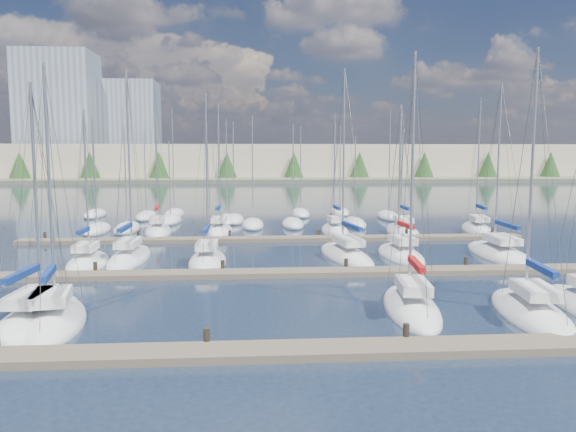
{
  "coord_description": "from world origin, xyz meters",
  "views": [
    {
      "loc": [
        -2.31,
        -18.67,
        7.71
      ],
      "look_at": [
        0.0,
        14.0,
        4.0
      ],
      "focal_mm": 35.0,
      "sensor_mm": 36.0,
      "label": 1
    }
  ],
  "objects": [
    {
      "name": "distant_boats",
      "position": [
        -4.34,
        43.76,
        0.29
      ],
      "size": [
        36.93,
        20.75,
        13.3
      ],
      "color": "#9EA0A5",
      "rests_on": "ground"
    },
    {
      "name": "dock_far",
      "position": [
        0.0,
        30.01,
        0.15
      ],
      "size": [
        44.0,
        1.93,
        1.1
      ],
      "color": "#6B5E4C",
      "rests_on": "ground"
    },
    {
      "name": "sailboat_m",
      "position": [
        16.37,
        21.5,
        0.17
      ],
      "size": [
        3.49,
        10.07,
        13.62
      ],
      "rotation": [
        0.0,
        0.0,
        -0.04
      ],
      "color": "white",
      "rests_on": "ground"
    },
    {
      "name": "sailboat_j",
      "position": [
        -5.2,
        20.21,
        0.18
      ],
      "size": [
        2.62,
        7.37,
        12.53
      ],
      "rotation": [
        0.0,
        0.0,
        -0.01
      ],
      "color": "white",
      "rests_on": "ground"
    },
    {
      "name": "sailboat_d",
      "position": [
        5.61,
        7.64,
        0.19
      ],
      "size": [
        3.43,
        8.32,
        13.27
      ],
      "rotation": [
        0.0,
        0.0,
        -0.11
      ],
      "color": "white",
      "rests_on": "ground"
    },
    {
      "name": "sailboat_l",
      "position": [
        8.92,
        21.6,
        0.18
      ],
      "size": [
        2.96,
        7.93,
        11.97
      ],
      "rotation": [
        0.0,
        0.0,
        0.05
      ],
      "color": "white",
      "rests_on": "ground"
    },
    {
      "name": "sailboat_c",
      "position": [
        -11.13,
        6.64,
        0.18
      ],
      "size": [
        4.04,
        7.7,
        12.39
      ],
      "rotation": [
        0.0,
        0.0,
        0.19
      ],
      "color": "white",
      "rests_on": "ground"
    },
    {
      "name": "sailboat_k",
      "position": [
        4.81,
        21.58,
        0.18
      ],
      "size": [
        4.01,
        9.95,
        14.51
      ],
      "rotation": [
        0.0,
        0.0,
        0.15
      ],
      "color": "white",
      "rests_on": "ground"
    },
    {
      "name": "dock_mid",
      "position": [
        0.0,
        16.01,
        0.15
      ],
      "size": [
        44.0,
        1.93,
        1.1
      ],
      "color": "#6B5E4C",
      "rests_on": "ground"
    },
    {
      "name": "sailboat_b",
      "position": [
        -11.98,
        6.75,
        0.17
      ],
      "size": [
        3.03,
        8.43,
        11.56
      ],
      "rotation": [
        0.0,
        0.0,
        -0.06
      ],
      "color": "white",
      "rests_on": "ground"
    },
    {
      "name": "sailboat_n",
      "position": [
        -11.06,
        35.76,
        0.2
      ],
      "size": [
        3.3,
        8.34,
        14.63
      ],
      "rotation": [
        0.0,
        0.0,
        0.11
      ],
      "color": "white",
      "rests_on": "ground"
    },
    {
      "name": "sailboat_p",
      "position": [
        6.03,
        34.75,
        0.19
      ],
      "size": [
        2.58,
        7.13,
        12.21
      ],
      "rotation": [
        0.0,
        0.0,
        0.03
      ],
      "color": "white",
      "rests_on": "ground"
    },
    {
      "name": "shoreline",
      "position": [
        -13.29,
        149.77,
        7.44
      ],
      "size": [
        400.0,
        60.0,
        38.0
      ],
      "color": "#666B51",
      "rests_on": "ground"
    },
    {
      "name": "sailboat_e",
      "position": [
        11.0,
        6.35,
        0.18
      ],
      "size": [
        3.76,
        8.64,
        13.3
      ],
      "rotation": [
        0.0,
        0.0,
        -0.13
      ],
      "color": "white",
      "rests_on": "ground"
    },
    {
      "name": "sailboat_i",
      "position": [
        -10.86,
        21.75,
        0.19
      ],
      "size": [
        2.64,
        8.89,
        14.39
      ],
      "rotation": [
        0.0,
        0.0,
        -0.02
      ],
      "color": "white",
      "rests_on": "ground"
    },
    {
      "name": "sailboat_o",
      "position": [
        -5.15,
        35.16,
        0.19
      ],
      "size": [
        2.84,
        7.04,
        13.18
      ],
      "rotation": [
        0.0,
        0.0,
        -0.05
      ],
      "color": "white",
      "rests_on": "ground"
    },
    {
      "name": "ground",
      "position": [
        0.0,
        60.0,
        0.0
      ],
      "size": [
        400.0,
        400.0,
        0.0
      ],
      "primitive_type": "plane",
      "color": "#202C40",
      "rests_on": "ground"
    },
    {
      "name": "sailboat_h",
      "position": [
        -13.38,
        20.07,
        0.18
      ],
      "size": [
        2.67,
        6.61,
        11.34
      ],
      "rotation": [
        0.0,
        0.0,
        0.03
      ],
      "color": "white",
      "rests_on": "ground"
    },
    {
      "name": "sailboat_r",
      "position": [
        20.13,
        34.44,
        0.19
      ],
      "size": [
        3.74,
        8.71,
        13.8
      ],
      "rotation": [
        0.0,
        0.0,
        -0.16
      ],
      "color": "white",
      "rests_on": "ground"
    },
    {
      "name": "dock_near",
      "position": [
        0.0,
        2.01,
        0.15
      ],
      "size": [
        44.0,
        1.93,
        1.1
      ],
      "color": "#6B5E4C",
      "rests_on": "ground"
    },
    {
      "name": "sailboat_q",
      "position": [
        12.51,
        34.15,
        0.17
      ],
      "size": [
        2.81,
        7.62,
        11.16
      ],
      "rotation": [
        0.0,
        0.0,
        -0.02
      ],
      "color": "white",
      "rests_on": "ground"
    }
  ]
}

